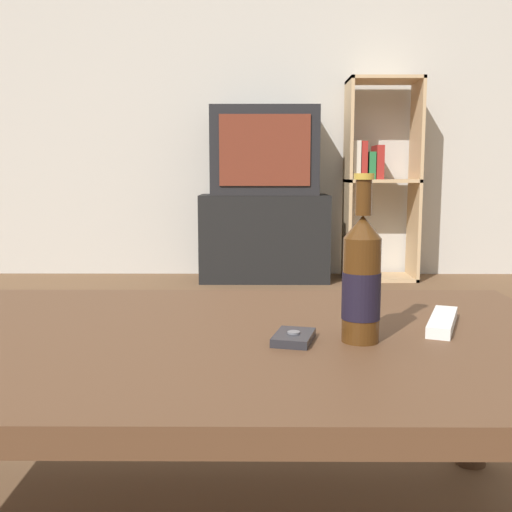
{
  "coord_description": "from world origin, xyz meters",
  "views": [
    {
      "loc": [
        0.1,
        -1.01,
        0.68
      ],
      "look_at": [
        0.09,
        0.25,
        0.5
      ],
      "focal_mm": 42.0,
      "sensor_mm": 36.0,
      "label": 1
    }
  ],
  "objects_px": {
    "remote_control": "(442,322)",
    "beer_bottle": "(361,280)",
    "television": "(264,151)",
    "cell_phone": "(294,337)",
    "tv_stand": "(264,238)",
    "bookshelf": "(378,176)"
  },
  "relations": [
    {
      "from": "tv_stand",
      "to": "bookshelf",
      "type": "bearing_deg",
      "value": 3.31
    },
    {
      "from": "beer_bottle",
      "to": "tv_stand",
      "type": "bearing_deg",
      "value": 92.76
    },
    {
      "from": "television",
      "to": "cell_phone",
      "type": "xyz_separation_m",
      "value": [
        0.03,
        -2.82,
        -0.4
      ]
    },
    {
      "from": "television",
      "to": "beer_bottle",
      "type": "xyz_separation_m",
      "value": [
        0.14,
        -2.81,
        -0.31
      ]
    },
    {
      "from": "tv_stand",
      "to": "cell_phone",
      "type": "xyz_separation_m",
      "value": [
        0.03,
        -2.82,
        0.14
      ]
    },
    {
      "from": "tv_stand",
      "to": "beer_bottle",
      "type": "bearing_deg",
      "value": -87.24
    },
    {
      "from": "beer_bottle",
      "to": "cell_phone",
      "type": "bearing_deg",
      "value": -178.57
    },
    {
      "from": "cell_phone",
      "to": "bookshelf",
      "type": "bearing_deg",
      "value": 90.52
    },
    {
      "from": "tv_stand",
      "to": "cell_phone",
      "type": "relative_size",
      "value": 7.84
    },
    {
      "from": "television",
      "to": "bookshelf",
      "type": "xyz_separation_m",
      "value": [
        0.72,
        0.05,
        -0.15
      ]
    },
    {
      "from": "bookshelf",
      "to": "cell_phone",
      "type": "bearing_deg",
      "value": -103.54
    },
    {
      "from": "remote_control",
      "to": "beer_bottle",
      "type": "bearing_deg",
      "value": -128.97
    },
    {
      "from": "television",
      "to": "remote_control",
      "type": "bearing_deg",
      "value": -83.74
    },
    {
      "from": "bookshelf",
      "to": "beer_bottle",
      "type": "height_order",
      "value": "bookshelf"
    },
    {
      "from": "beer_bottle",
      "to": "remote_control",
      "type": "bearing_deg",
      "value": 29.5
    },
    {
      "from": "bookshelf",
      "to": "remote_control",
      "type": "xyz_separation_m",
      "value": [
        -0.42,
        -2.77,
        -0.24
      ]
    },
    {
      "from": "remote_control",
      "to": "bookshelf",
      "type": "bearing_deg",
      "value": 102.97
    },
    {
      "from": "bookshelf",
      "to": "cell_phone",
      "type": "height_order",
      "value": "bookshelf"
    },
    {
      "from": "bookshelf",
      "to": "beer_bottle",
      "type": "relative_size",
      "value": 4.59
    },
    {
      "from": "tv_stand",
      "to": "remote_control",
      "type": "bearing_deg",
      "value": -83.74
    },
    {
      "from": "tv_stand",
      "to": "cell_phone",
      "type": "bearing_deg",
      "value": -89.47
    },
    {
      "from": "bookshelf",
      "to": "tv_stand",
      "type": "bearing_deg",
      "value": -176.69
    }
  ]
}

